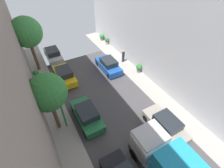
# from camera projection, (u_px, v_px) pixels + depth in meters

# --- Properties ---
(ground) EXTENTS (32.00, 32.00, 0.00)m
(ground) POSITION_uv_depth(u_px,v_px,m) (147.00, 154.00, 12.86)
(ground) COLOR #423F42
(sidewalk_right) EXTENTS (2.00, 44.00, 0.15)m
(sidewalk_right) POSITION_uv_depth(u_px,v_px,m) (191.00, 127.00, 14.66)
(sidewalk_right) COLOR gray
(sidewalk_right) RESTS_ON ground
(parked_car_left_2) EXTENTS (1.78, 4.20, 1.57)m
(parked_car_left_2) POSITION_uv_depth(u_px,v_px,m) (87.00, 115.00, 14.84)
(parked_car_left_2) COLOR #1E6638
(parked_car_left_2) RESTS_ON ground
(parked_car_left_3) EXTENTS (1.78, 4.20, 1.57)m
(parked_car_left_3) POSITION_uv_depth(u_px,v_px,m) (65.00, 75.00, 19.23)
(parked_car_left_3) COLOR gold
(parked_car_left_3) RESTS_ON ground
(parked_car_left_4) EXTENTS (1.78, 4.20, 1.57)m
(parked_car_left_4) POSITION_uv_depth(u_px,v_px,m) (53.00, 55.00, 22.64)
(parked_car_left_4) COLOR silver
(parked_car_left_4) RESTS_ON ground
(parked_car_right_2) EXTENTS (1.78, 4.20, 1.57)m
(parked_car_right_2) POSITION_uv_depth(u_px,v_px,m) (165.00, 125.00, 14.05)
(parked_car_right_2) COLOR gray
(parked_car_right_2) RESTS_ON ground
(parked_car_right_3) EXTENTS (1.78, 4.20, 1.57)m
(parked_car_right_3) POSITION_uv_depth(u_px,v_px,m) (108.00, 65.00, 20.75)
(parked_car_right_3) COLOR #194799
(parked_car_right_3) RESTS_ON ground
(pedestrian) EXTENTS (0.40, 0.36, 1.72)m
(pedestrian) POSITION_uv_depth(u_px,v_px,m) (123.00, 56.00, 21.76)
(pedestrian) COLOR #2D334C
(pedestrian) RESTS_ON sidewalk_right
(street_tree_0) EXTENTS (2.88, 2.88, 5.63)m
(street_tree_0) POSITION_uv_depth(u_px,v_px,m) (47.00, 93.00, 11.87)
(street_tree_0) COLOR brown
(street_tree_0) RESTS_ON sidewalk_left
(street_tree_2) EXTENTS (3.37, 3.37, 6.57)m
(street_tree_2) POSITION_uv_depth(u_px,v_px,m) (26.00, 32.00, 17.91)
(street_tree_2) COLOR brown
(street_tree_2) RESTS_ON sidewalk_left
(potted_plant_0) EXTENTS (0.55, 0.55, 0.78)m
(potted_plant_0) POSITION_uv_depth(u_px,v_px,m) (41.00, 90.00, 17.50)
(potted_plant_0) COLOR brown
(potted_plant_0) RESTS_ON sidewalk_left
(potted_plant_1) EXTENTS (0.75, 0.75, 1.07)m
(potted_plant_1) POSITION_uv_depth(u_px,v_px,m) (139.00, 68.00, 20.27)
(potted_plant_1) COLOR slate
(potted_plant_1) RESTS_ON sidewalk_right
(potted_plant_2) EXTENTS (0.67, 0.67, 0.89)m
(potted_plant_2) POSITION_uv_depth(u_px,v_px,m) (36.00, 74.00, 19.58)
(potted_plant_2) COLOR slate
(potted_plant_2) RESTS_ON sidewalk_left
(potted_plant_3) EXTENTS (0.76, 0.76, 1.07)m
(potted_plant_3) POSITION_uv_depth(u_px,v_px,m) (102.00, 37.00, 26.76)
(potted_plant_3) COLOR slate
(potted_plant_3) RESTS_ON sidewalk_right
(potted_plant_5) EXTENTS (0.61, 0.61, 0.99)m
(potted_plant_5) POSITION_uv_depth(u_px,v_px,m) (107.00, 41.00, 25.72)
(potted_plant_5) COLOR #B2A899
(potted_plant_5) RESTS_ON sidewalk_right
(lamp_post) EXTENTS (0.44, 0.44, 5.38)m
(lamp_post) POSITION_uv_depth(u_px,v_px,m) (58.00, 98.00, 12.30)
(lamp_post) COLOR #26723F
(lamp_post) RESTS_ON sidewalk_left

